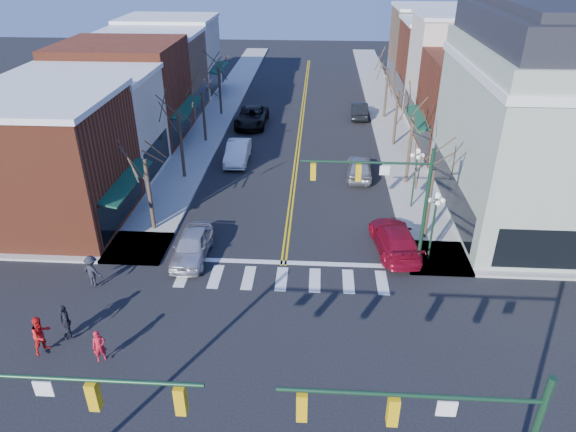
% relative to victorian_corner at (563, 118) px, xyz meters
% --- Properties ---
extents(ground, '(160.00, 160.00, 0.00)m').
position_rel_victorian_corner_xyz_m(ground, '(-16.50, -14.50, -6.66)').
color(ground, black).
rests_on(ground, ground).
extents(sidewalk_left, '(3.50, 70.00, 0.15)m').
position_rel_victorian_corner_xyz_m(sidewalk_left, '(-25.25, 5.50, -6.58)').
color(sidewalk_left, '#9E9B93').
rests_on(sidewalk_left, ground).
extents(sidewalk_right, '(3.50, 70.00, 0.15)m').
position_rel_victorian_corner_xyz_m(sidewalk_right, '(-7.75, 5.50, -6.58)').
color(sidewalk_right, '#9E9B93').
rests_on(sidewalk_right, ground).
extents(bldg_left_brick_a, '(10.00, 8.50, 8.00)m').
position_rel_victorian_corner_xyz_m(bldg_left_brick_a, '(-32.00, -2.75, -2.66)').
color(bldg_left_brick_a, maroon).
rests_on(bldg_left_brick_a, ground).
extents(bldg_left_stucco_a, '(10.00, 7.00, 7.50)m').
position_rel_victorian_corner_xyz_m(bldg_left_stucco_a, '(-32.00, 5.00, -2.91)').
color(bldg_left_stucco_a, beige).
rests_on(bldg_left_stucco_a, ground).
extents(bldg_left_brick_b, '(10.00, 9.00, 8.50)m').
position_rel_victorian_corner_xyz_m(bldg_left_brick_b, '(-32.00, 13.00, -2.41)').
color(bldg_left_brick_b, maroon).
rests_on(bldg_left_brick_b, ground).
extents(bldg_left_tan, '(10.00, 7.50, 7.80)m').
position_rel_victorian_corner_xyz_m(bldg_left_tan, '(-32.00, 21.25, -2.76)').
color(bldg_left_tan, '#87684A').
rests_on(bldg_left_tan, ground).
extents(bldg_left_stucco_b, '(10.00, 8.00, 8.20)m').
position_rel_victorian_corner_xyz_m(bldg_left_stucco_b, '(-32.00, 29.00, -2.56)').
color(bldg_left_stucco_b, beige).
rests_on(bldg_left_stucco_b, ground).
extents(bldg_right_brick_a, '(10.00, 8.50, 8.00)m').
position_rel_victorian_corner_xyz_m(bldg_right_brick_a, '(-1.00, 11.25, -2.66)').
color(bldg_right_brick_a, maroon).
rests_on(bldg_right_brick_a, ground).
extents(bldg_right_stucco, '(10.00, 7.00, 10.00)m').
position_rel_victorian_corner_xyz_m(bldg_right_stucco, '(-1.00, 19.00, -1.66)').
color(bldg_right_stucco, beige).
rests_on(bldg_right_stucco, ground).
extents(bldg_right_brick_b, '(10.00, 8.00, 8.50)m').
position_rel_victorian_corner_xyz_m(bldg_right_brick_b, '(-1.00, 26.50, -2.41)').
color(bldg_right_brick_b, maroon).
rests_on(bldg_right_brick_b, ground).
extents(bldg_right_tan, '(10.00, 8.00, 9.00)m').
position_rel_victorian_corner_xyz_m(bldg_right_tan, '(-1.00, 34.50, -2.16)').
color(bldg_right_tan, '#87684A').
rests_on(bldg_right_tan, ground).
extents(victorian_corner, '(12.25, 14.25, 13.30)m').
position_rel_victorian_corner_xyz_m(victorian_corner, '(0.00, 0.00, 0.00)').
color(victorian_corner, '#9BA891').
rests_on(victorian_corner, ground).
extents(traffic_mast_near_left, '(6.60, 0.28, 7.20)m').
position_rel_victorian_corner_xyz_m(traffic_mast_near_left, '(-22.05, -21.90, -1.95)').
color(traffic_mast_near_left, '#14331E').
rests_on(traffic_mast_near_left, ground).
extents(traffic_mast_far_right, '(6.60, 0.28, 7.20)m').
position_rel_victorian_corner_xyz_m(traffic_mast_far_right, '(-10.95, -7.10, -1.95)').
color(traffic_mast_far_right, '#14331E').
rests_on(traffic_mast_far_right, ground).
extents(lamppost_corner, '(0.36, 0.36, 4.33)m').
position_rel_victorian_corner_xyz_m(lamppost_corner, '(-8.30, -6.00, -3.70)').
color(lamppost_corner, '#14331E').
rests_on(lamppost_corner, ground).
extents(lamppost_midblock, '(0.36, 0.36, 4.33)m').
position_rel_victorian_corner_xyz_m(lamppost_midblock, '(-8.30, 0.50, -3.70)').
color(lamppost_midblock, '#14331E').
rests_on(lamppost_midblock, ground).
extents(tree_left_a, '(0.24, 0.24, 4.76)m').
position_rel_victorian_corner_xyz_m(tree_left_a, '(-24.90, -3.50, -4.28)').
color(tree_left_a, '#382B21').
rests_on(tree_left_a, ground).
extents(tree_left_b, '(0.24, 0.24, 5.04)m').
position_rel_victorian_corner_xyz_m(tree_left_b, '(-24.90, 4.50, -4.14)').
color(tree_left_b, '#382B21').
rests_on(tree_left_b, ground).
extents(tree_left_c, '(0.24, 0.24, 4.55)m').
position_rel_victorian_corner_xyz_m(tree_left_c, '(-24.90, 12.50, -4.38)').
color(tree_left_c, '#382B21').
rests_on(tree_left_c, ground).
extents(tree_left_d, '(0.24, 0.24, 4.90)m').
position_rel_victorian_corner_xyz_m(tree_left_d, '(-24.90, 20.50, -4.21)').
color(tree_left_d, '#382B21').
rests_on(tree_left_d, ground).
extents(tree_right_a, '(0.24, 0.24, 4.62)m').
position_rel_victorian_corner_xyz_m(tree_right_a, '(-8.10, -3.50, -4.35)').
color(tree_right_a, '#382B21').
rests_on(tree_right_a, ground).
extents(tree_right_b, '(0.24, 0.24, 5.18)m').
position_rel_victorian_corner_xyz_m(tree_right_b, '(-8.10, 4.50, -4.07)').
color(tree_right_b, '#382B21').
rests_on(tree_right_b, ground).
extents(tree_right_c, '(0.24, 0.24, 4.83)m').
position_rel_victorian_corner_xyz_m(tree_right_c, '(-8.10, 12.50, -4.24)').
color(tree_right_c, '#382B21').
rests_on(tree_right_c, ground).
extents(tree_right_d, '(0.24, 0.24, 4.97)m').
position_rel_victorian_corner_xyz_m(tree_right_d, '(-8.10, 20.50, -4.17)').
color(tree_right_d, '#382B21').
rests_on(tree_right_d, ground).
extents(car_left_near, '(1.89, 4.66, 1.59)m').
position_rel_victorian_corner_xyz_m(car_left_near, '(-21.76, -6.50, -5.86)').
color(car_left_near, silver).
rests_on(car_left_near, ground).
extents(car_left_mid, '(1.80, 4.99, 1.64)m').
position_rel_victorian_corner_xyz_m(car_left_mid, '(-21.30, 8.05, -5.84)').
color(car_left_mid, white).
rests_on(car_left_mid, ground).
extents(car_left_far, '(2.95, 6.17, 1.70)m').
position_rel_victorian_corner_xyz_m(car_left_far, '(-21.30, 17.35, -5.81)').
color(car_left_far, black).
rests_on(car_left_far, ground).
extents(car_right_near, '(2.90, 5.73, 1.59)m').
position_rel_victorian_corner_xyz_m(car_right_near, '(-10.10, -5.00, -5.86)').
color(car_right_near, maroon).
rests_on(car_right_near, ground).
extents(car_right_mid, '(2.10, 4.81, 1.61)m').
position_rel_victorian_corner_xyz_m(car_right_mid, '(-11.55, 5.55, -5.85)').
color(car_right_mid, '#AAAAAF').
rests_on(car_right_mid, ground).
extents(car_right_far, '(1.81, 4.74, 1.54)m').
position_rel_victorian_corner_xyz_m(car_right_far, '(-10.64, 20.54, -5.89)').
color(car_right_far, black).
rests_on(car_right_far, ground).
extents(pedestrian_red_a, '(0.67, 0.58, 1.54)m').
position_rel_victorian_corner_xyz_m(pedestrian_red_a, '(-23.80, -14.96, -5.74)').
color(pedestrian_red_a, red).
rests_on(pedestrian_red_a, sidewalk_left).
extents(pedestrian_red_b, '(1.04, 1.12, 1.85)m').
position_rel_victorian_corner_xyz_m(pedestrian_red_b, '(-26.50, -14.57, -5.58)').
color(pedestrian_red_b, red).
rests_on(pedestrian_red_b, sidewalk_left).
extents(pedestrian_dark_a, '(0.94, 1.10, 1.77)m').
position_rel_victorian_corner_xyz_m(pedestrian_dark_a, '(-25.87, -13.60, -5.62)').
color(pedestrian_dark_a, '#212129').
rests_on(pedestrian_dark_a, sidewalk_left).
extents(pedestrian_dark_b, '(1.29, 1.01, 1.76)m').
position_rel_victorian_corner_xyz_m(pedestrian_dark_b, '(-26.25, -9.64, -5.63)').
color(pedestrian_dark_b, black).
rests_on(pedestrian_dark_b, sidewalk_left).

